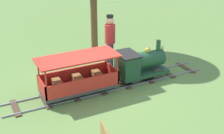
# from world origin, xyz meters

# --- Properties ---
(ground_plane) EXTENTS (60.00, 60.00, 0.00)m
(ground_plane) POSITION_xyz_m (0.00, 0.00, 0.00)
(ground_plane) COLOR #608442
(track) EXTENTS (0.77, 5.70, 0.04)m
(track) POSITION_xyz_m (0.00, 0.22, 0.02)
(track) COLOR gray
(track) RESTS_ON ground_plane
(locomotive) EXTENTS (0.73, 1.45, 1.02)m
(locomotive) POSITION_xyz_m (0.00, 1.08, 0.48)
(locomotive) COLOR #1E472D
(locomotive) RESTS_ON ground_plane
(passenger_car) EXTENTS (0.83, 2.00, 0.97)m
(passenger_car) POSITION_xyz_m (0.00, -0.68, 0.42)
(passenger_car) COLOR #3F3F3F
(passenger_car) RESTS_ON ground_plane
(conductor_person) EXTENTS (0.30, 0.30, 1.62)m
(conductor_person) POSITION_xyz_m (-1.05, 0.72, 0.96)
(conductor_person) COLOR #282D47
(conductor_person) RESTS_ON ground_plane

